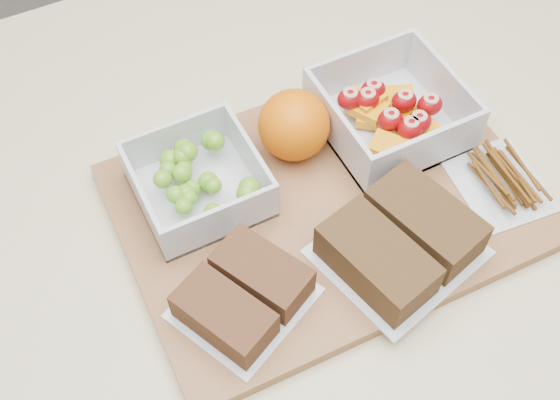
# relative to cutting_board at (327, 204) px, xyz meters

# --- Properties ---
(counter) EXTENTS (1.20, 0.90, 0.90)m
(counter) POSITION_rel_cutting_board_xyz_m (-0.03, 0.00, -0.46)
(counter) COLOR beige
(counter) RESTS_ON ground
(cutting_board) EXTENTS (0.43, 0.31, 0.02)m
(cutting_board) POSITION_rel_cutting_board_xyz_m (0.00, 0.00, 0.00)
(cutting_board) COLOR #92643C
(cutting_board) RESTS_ON counter
(grape_container) EXTENTS (0.12, 0.12, 0.05)m
(grape_container) POSITION_rel_cutting_board_xyz_m (-0.11, 0.07, 0.03)
(grape_container) COLOR silver
(grape_container) RESTS_ON cutting_board
(fruit_container) EXTENTS (0.14, 0.14, 0.06)m
(fruit_container) POSITION_rel_cutting_board_xyz_m (0.11, 0.06, 0.03)
(fruit_container) COLOR silver
(fruit_container) RESTS_ON cutting_board
(orange) EXTENTS (0.08, 0.08, 0.08)m
(orange) POSITION_rel_cutting_board_xyz_m (0.00, 0.08, 0.05)
(orange) COLOR orange
(orange) RESTS_ON cutting_board
(sandwich_bag_left) EXTENTS (0.15, 0.14, 0.04)m
(sandwich_bag_left) POSITION_rel_cutting_board_xyz_m (-0.13, -0.07, 0.03)
(sandwich_bag_left) COLOR silver
(sandwich_bag_left) RESTS_ON cutting_board
(sandwich_bag_center) EXTENTS (0.17, 0.16, 0.04)m
(sandwich_bag_center) POSITION_rel_cutting_board_xyz_m (0.03, -0.09, 0.03)
(sandwich_bag_center) COLOR silver
(sandwich_bag_center) RESTS_ON cutting_board
(pretzel_bag) EXTENTS (0.10, 0.11, 0.02)m
(pretzel_bag) POSITION_rel_cutting_board_xyz_m (0.17, -0.07, 0.02)
(pretzel_bag) COLOR silver
(pretzel_bag) RESTS_ON cutting_board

